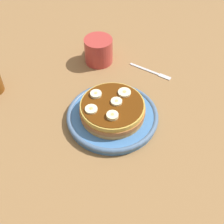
# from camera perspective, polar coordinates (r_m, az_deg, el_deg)

# --- Properties ---
(ground_plane) EXTENTS (1.40, 1.40, 0.03)m
(ground_plane) POSITION_cam_1_polar(r_m,az_deg,el_deg) (0.78, -0.00, -2.06)
(ground_plane) COLOR olive
(plate) EXTENTS (0.23, 0.23, 0.02)m
(plate) POSITION_cam_1_polar(r_m,az_deg,el_deg) (0.76, -0.00, -0.77)
(plate) COLOR #3F72B2
(plate) RESTS_ON ground_plane
(pancake_stack) EXTENTS (0.16, 0.16, 0.04)m
(pancake_stack) POSITION_cam_1_polar(r_m,az_deg,el_deg) (0.74, 0.04, 0.28)
(pancake_stack) COLOR #C68B48
(pancake_stack) RESTS_ON plate
(banana_slice_0) EXTENTS (0.03, 0.03, 0.01)m
(banana_slice_0) POSITION_cam_1_polar(r_m,az_deg,el_deg) (0.74, 0.75, 1.91)
(banana_slice_0) COLOR beige
(banana_slice_0) RESTS_ON pancake_stack
(banana_slice_1) EXTENTS (0.03, 0.03, 0.01)m
(banana_slice_1) POSITION_cam_1_polar(r_m,az_deg,el_deg) (0.76, 2.22, 3.59)
(banana_slice_1) COLOR #F2E8B9
(banana_slice_1) RESTS_ON pancake_stack
(banana_slice_2) EXTENTS (0.03, 0.03, 0.01)m
(banana_slice_2) POSITION_cam_1_polar(r_m,az_deg,el_deg) (0.75, -3.07, 3.30)
(banana_slice_2) COLOR #EBECBD
(banana_slice_2) RESTS_ON pancake_stack
(banana_slice_3) EXTENTS (0.03, 0.03, 0.01)m
(banana_slice_3) POSITION_cam_1_polar(r_m,az_deg,el_deg) (0.72, -3.94, 0.49)
(banana_slice_3) COLOR #F1ECB9
(banana_slice_3) RESTS_ON pancake_stack
(banana_slice_4) EXTENTS (0.03, 0.03, 0.01)m
(banana_slice_4) POSITION_cam_1_polar(r_m,az_deg,el_deg) (0.70, -0.14, -0.68)
(banana_slice_4) COLOR #F6F0B3
(banana_slice_4) RESTS_ON pancake_stack
(coffee_mug) EXTENTS (0.11, 0.08, 0.08)m
(coffee_mug) POSITION_cam_1_polar(r_m,az_deg,el_deg) (0.92, -2.56, 11.45)
(coffee_mug) COLOR #B23833
(coffee_mug) RESTS_ON ground_plane
(fork) EXTENTS (0.08, 0.12, 0.01)m
(fork) POSITION_cam_1_polar(r_m,az_deg,el_deg) (0.91, 7.42, 7.36)
(fork) COLOR silver
(fork) RESTS_ON ground_plane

